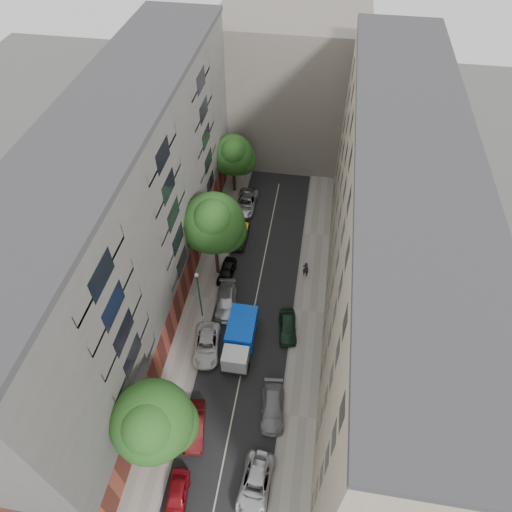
% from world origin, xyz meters
% --- Properties ---
extents(ground, '(120.00, 120.00, 0.00)m').
position_xyz_m(ground, '(0.00, 0.00, 0.00)').
color(ground, '#4C4C49').
rests_on(ground, ground).
extents(road_surface, '(8.00, 44.00, 0.02)m').
position_xyz_m(road_surface, '(0.00, 0.00, 0.01)').
color(road_surface, black).
rests_on(road_surface, ground).
extents(sidewalk_left, '(3.00, 44.00, 0.15)m').
position_xyz_m(sidewalk_left, '(-5.50, 0.00, 0.07)').
color(sidewalk_left, gray).
rests_on(sidewalk_left, ground).
extents(sidewalk_right, '(3.00, 44.00, 0.15)m').
position_xyz_m(sidewalk_right, '(5.50, 0.00, 0.07)').
color(sidewalk_right, gray).
rests_on(sidewalk_right, ground).
extents(building_left, '(8.00, 44.00, 20.00)m').
position_xyz_m(building_left, '(-11.00, 0.00, 10.00)').
color(building_left, '#504D4B').
rests_on(building_left, ground).
extents(building_right, '(8.00, 44.00, 20.00)m').
position_xyz_m(building_right, '(11.00, 0.00, 10.00)').
color(building_right, tan).
rests_on(building_right, ground).
extents(building_endcap, '(18.00, 12.00, 18.00)m').
position_xyz_m(building_endcap, '(0.00, 28.00, 9.00)').
color(building_endcap, slate).
rests_on(building_endcap, ground).
extents(tarp_truck, '(2.49, 6.09, 2.81)m').
position_xyz_m(tarp_truck, '(-0.55, -5.11, 1.55)').
color(tarp_truck, black).
rests_on(tarp_truck, ground).
extents(car_left_0, '(1.89, 3.95, 1.30)m').
position_xyz_m(car_left_0, '(-2.80, -18.69, 0.65)').
color(car_left_0, maroon).
rests_on(car_left_0, ground).
extents(car_left_1, '(2.26, 4.58, 1.45)m').
position_xyz_m(car_left_1, '(-2.80, -13.40, 0.72)').
color(car_left_1, '#4A0E0F').
rests_on(car_left_1, ground).
extents(car_left_2, '(2.96, 5.22, 1.37)m').
position_xyz_m(car_left_2, '(-3.60, -5.80, 0.69)').
color(car_left_2, silver).
rests_on(car_left_2, ground).
extents(car_left_3, '(2.62, 5.10, 1.42)m').
position_xyz_m(car_left_3, '(-2.82, -0.58, 0.71)').
color(car_left_3, '#B9BABF').
rests_on(car_left_3, ground).
extents(car_left_4, '(1.75, 3.90, 1.30)m').
position_xyz_m(car_left_4, '(-3.59, 3.40, 0.65)').
color(car_left_4, black).
rests_on(car_left_4, ground).
extents(car_left_5, '(1.68, 4.61, 1.51)m').
position_xyz_m(car_left_5, '(-3.14, 9.00, 0.75)').
color(car_left_5, black).
rests_on(car_left_5, ground).
extents(car_left_6, '(2.51, 5.26, 1.45)m').
position_xyz_m(car_left_6, '(-3.45, 14.60, 0.72)').
color(car_left_6, '#B3B3B8').
rests_on(car_left_6, ground).
extents(car_right_0, '(2.61, 5.11, 1.38)m').
position_xyz_m(car_right_0, '(2.80, -17.00, 0.69)').
color(car_right_0, '#BDBCC2').
rests_on(car_right_0, ground).
extents(car_right_1, '(2.40, 4.89, 1.37)m').
position_xyz_m(car_right_1, '(3.28, -10.80, 0.68)').
color(car_right_1, slate).
rests_on(car_right_1, ground).
extents(car_right_2, '(2.22, 4.31, 1.40)m').
position_xyz_m(car_right_2, '(3.60, -2.60, 0.70)').
color(car_right_2, black).
rests_on(car_right_2, ground).
extents(tree_near, '(5.98, 5.81, 9.46)m').
position_xyz_m(tree_near, '(-4.50, -15.89, 6.39)').
color(tree_near, '#382619').
rests_on(tree_near, sidewalk_left).
extents(tree_mid, '(6.23, 6.09, 10.44)m').
position_xyz_m(tree_mid, '(-4.50, 3.49, 7.12)').
color(tree_mid, '#382619').
rests_on(tree_mid, sidewalk_left).
extents(tree_far, '(5.23, 4.95, 7.92)m').
position_xyz_m(tree_far, '(-5.38, 17.37, 5.35)').
color(tree_far, '#382619').
rests_on(tree_far, sidewalk_left).
extents(lamp_post, '(0.36, 0.36, 6.34)m').
position_xyz_m(lamp_post, '(-4.93, -2.22, 4.06)').
color(lamp_post, '#1C6332').
rests_on(lamp_post, sidewalk_left).
extents(pedestrian, '(0.81, 0.66, 1.90)m').
position_xyz_m(pedestrian, '(4.69, 4.64, 1.10)').
color(pedestrian, black).
rests_on(pedestrian, sidewalk_right).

